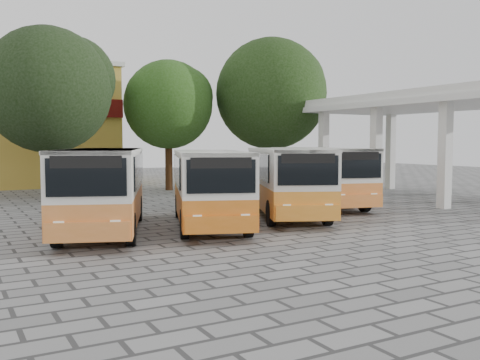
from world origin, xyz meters
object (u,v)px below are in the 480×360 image
bus_centre_left (209,183)px  bus_centre_right (287,177)px  bus_far_left (103,184)px  bus_far_right (320,173)px

bus_centre_left → bus_centre_right: bus_centre_right is taller
bus_far_left → bus_centre_right: bus_far_left is taller
bus_centre_left → bus_far_right: size_ratio=0.99×
bus_centre_right → bus_far_right: (3.27, 2.16, -0.00)m
bus_centre_right → bus_far_right: bus_centre_right is taller
bus_far_left → bus_far_right: (10.60, 2.38, -0.02)m
bus_centre_left → bus_far_left: bearing=-168.1°
bus_centre_right → bus_far_right: bearing=57.0°
bus_far_left → bus_centre_left: size_ratio=1.03×
bus_far_left → bus_centre_right: 7.34m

